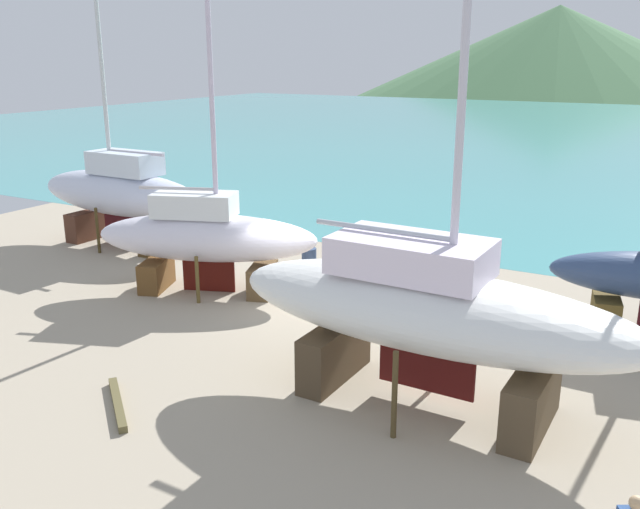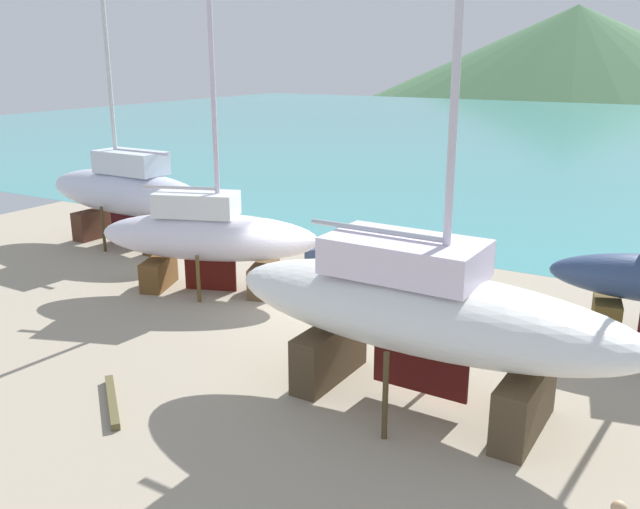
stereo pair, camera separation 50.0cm
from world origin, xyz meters
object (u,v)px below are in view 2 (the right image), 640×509
Objects in this scene: sailboat_far_slipway at (208,236)px; barrel_by_slipway at (374,286)px; sailboat_mid_port at (127,192)px; sailboat_small_center at (421,309)px; barrel_tipped_center at (312,259)px.

sailboat_far_slipway reaches higher than barrel_by_slipway.
sailboat_mid_port reaches higher than barrel_by_slipway.
sailboat_far_slipway is at bearing -155.09° from barrel_by_slipway.
sailboat_mid_port reaches higher than sailboat_far_slipway.
sailboat_mid_port is at bearing 136.19° from sailboat_far_slipway.
barrel_by_slipway is (-4.01, 5.94, -1.93)m from sailboat_small_center.
sailboat_small_center is at bearing -45.41° from barrel_tipped_center.
barrel_tipped_center reaches higher than barrel_by_slipway.
barrel_by_slipway is at bearing 125.26° from sailboat_small_center.
sailboat_small_center is 1.23× the size of sailboat_mid_port.
sailboat_small_center is 1.39× the size of sailboat_far_slipway.
barrel_tipped_center is 0.87× the size of barrel_by_slipway.
sailboat_far_slipway is at bearing -115.45° from barrel_tipped_center.
barrel_by_slipway is (4.95, 2.30, -1.53)m from sailboat_far_slipway.
sailboat_far_slipway is 13.69× the size of barrel_tipped_center.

